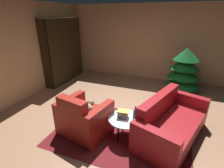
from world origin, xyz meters
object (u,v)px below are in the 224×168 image
object	(u,v)px
bookshelf_unit	(66,51)
book_stack_on_table	(123,114)
couch_red	(170,124)
armchair_red	(84,119)
decorated_tree	(184,70)
bottle_on_table	(135,115)
coffee_table	(126,120)

from	to	relation	value
bookshelf_unit	book_stack_on_table	size ratio (longest dim) A/B	9.21
couch_red	book_stack_on_table	distance (m)	0.94
bookshelf_unit	armchair_red	bearing A→B (deg)	-50.33
bookshelf_unit	decorated_tree	bearing A→B (deg)	5.62
couch_red	bottle_on_table	bearing A→B (deg)	-151.99
armchair_red	bottle_on_table	size ratio (longest dim) A/B	3.50
coffee_table	book_stack_on_table	distance (m)	0.13
bookshelf_unit	book_stack_on_table	xyz separation A→B (m)	(2.85, -2.34, -0.54)
coffee_table	decorated_tree	distance (m)	2.95
bookshelf_unit	bottle_on_table	world-z (taller)	bookshelf_unit
coffee_table	book_stack_on_table	size ratio (longest dim) A/B	2.86
coffee_table	bottle_on_table	xyz separation A→B (m)	(0.18, -0.02, 0.16)
couch_red	bottle_on_table	size ratio (longest dim) A/B	6.36
couch_red	book_stack_on_table	bearing A→B (deg)	-161.36
bottle_on_table	decorated_tree	world-z (taller)	decorated_tree
armchair_red	book_stack_on_table	world-z (taller)	armchair_red
couch_red	armchair_red	bearing A→B (deg)	-163.62
bookshelf_unit	decorated_tree	distance (m)	3.98
bookshelf_unit	armchair_red	size ratio (longest dim) A/B	2.02
coffee_table	bottle_on_table	size ratio (longest dim) A/B	2.20
bottle_on_table	bookshelf_unit	bearing A→B (deg)	142.36
coffee_table	couch_red	bearing A→B (deg)	21.13
bookshelf_unit	decorated_tree	size ratio (longest dim) A/B	1.59
armchair_red	decorated_tree	xyz separation A→B (m)	(1.85, 2.92, 0.35)
bookshelf_unit	bottle_on_table	distance (m)	3.94
armchair_red	coffee_table	distance (m)	0.83
bookshelf_unit	coffee_table	size ratio (longest dim) A/B	3.22
decorated_tree	armchair_red	bearing A→B (deg)	-122.35
bookshelf_unit	couch_red	world-z (taller)	bookshelf_unit
armchair_red	book_stack_on_table	size ratio (longest dim) A/B	4.56
armchair_red	book_stack_on_table	distance (m)	0.80
bookshelf_unit	coffee_table	bearing A→B (deg)	-39.08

